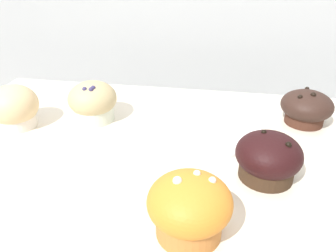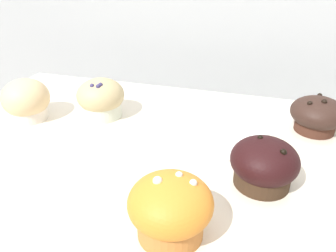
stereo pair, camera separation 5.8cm
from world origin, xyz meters
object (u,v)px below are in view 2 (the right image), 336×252
(muffin_back_right, at_px, (101,98))
(muffin_front_right, at_px, (317,115))
(muffin_back_left, at_px, (170,208))
(serving_plate, at_px, (214,131))
(muffin_front_left, at_px, (26,101))
(muffin_front_center, at_px, (264,164))

(muffin_back_right, height_order, muffin_front_right, muffin_back_right)
(muffin_back_left, bearing_deg, serving_plate, 87.50)
(muffin_back_left, relative_size, muffin_front_left, 1.08)
(muffin_front_center, bearing_deg, muffin_front_left, 169.44)
(muffin_front_left, relative_size, muffin_front_right, 0.94)
(muffin_front_right, bearing_deg, muffin_back_right, -172.38)
(muffin_front_center, relative_size, serving_plate, 0.49)
(muffin_back_left, distance_m, muffin_front_right, 0.40)
(muffin_front_right, bearing_deg, muffin_back_left, -120.80)
(muffin_back_left, height_order, muffin_back_right, muffin_back_left)
(muffin_front_center, relative_size, muffin_front_left, 1.05)
(muffin_front_left, bearing_deg, muffin_back_right, 20.59)
(muffin_back_left, height_order, muffin_front_right, muffin_back_left)
(muffin_front_center, xyz_separation_m, muffin_front_right, (0.10, 0.21, -0.00))
(muffin_front_right, bearing_deg, serving_plate, -161.04)
(muffin_front_center, xyz_separation_m, muffin_front_left, (-0.49, 0.09, 0.01))
(muffin_front_left, distance_m, muffin_front_right, 0.60)
(muffin_front_center, distance_m, muffin_front_right, 0.23)
(muffin_front_center, height_order, serving_plate, muffin_front_center)
(muffin_back_left, bearing_deg, muffin_front_center, 51.84)
(muffin_front_right, bearing_deg, muffin_front_left, -169.02)
(muffin_back_left, bearing_deg, muffin_back_right, 129.65)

